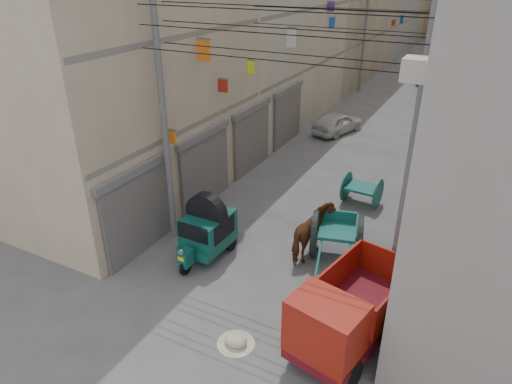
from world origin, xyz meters
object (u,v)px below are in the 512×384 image
Objects in this scene: auto_rickshaw at (207,228)px; feed_sack at (236,340)px; distant_car_white at (338,123)px; distant_car_grey at (431,87)px; distant_car_green at (426,74)px; second_cart at (362,189)px; horse at (313,234)px; mini_truck at (344,321)px; tonga_cart at (337,235)px.

auto_rickshaw reaches higher than feed_sack.
distant_car_white is 0.92× the size of distant_car_grey.
distant_car_green is (2.24, 14.43, 0.08)m from distant_car_white.
feed_sack is at bearing -46.10° from auto_rickshaw.
second_cart is (3.30, 5.57, -0.34)m from auto_rickshaw.
auto_rickshaw is 1.22× the size of horse.
mini_truck is 2.62m from feed_sack.
tonga_cart is 2.47× the size of second_cart.
horse is at bearing -168.34° from tonga_cart.
auto_rickshaw is at bearing 30.14° from horse.
distant_car_white is (-0.15, 13.02, -0.39)m from auto_rickshaw.
auto_rickshaw is 0.70× the size of distant_car_white.
second_cart is at bearing 73.35° from distant_car_green.
auto_rickshaw is 0.67× the size of tonga_cart.
horse is (2.94, 1.43, -0.15)m from auto_rickshaw.
horse is 26.04m from distant_car_green.
second_cart is 21.92m from distant_car_green.
feed_sack is (-0.63, -8.48, -0.48)m from second_cart.
distant_car_green is at bearing 97.58° from second_cart.
distant_car_white is (-3.45, 7.46, -0.06)m from second_cart.
second_cart reaches higher than distant_car_white.
auto_rickshaw is 5.36m from mini_truck.
horse is (-0.65, -0.32, 0.04)m from tonga_cart.
tonga_cart is 5.99× the size of feed_sack.
distant_car_white is 0.75× the size of distant_car_green.
tonga_cart is 3.82m from second_cart.
auto_rickshaw is 13.03m from distant_car_white.
second_cart is at bearing -92.93° from distant_car_grey.
distant_car_white is (-2.82, 15.94, 0.42)m from feed_sack.
second_cart is 2.43× the size of feed_sack.
distant_car_white is at bearing -110.59° from distant_car_grey.
distant_car_grey reaches higher than second_cart.
second_cart is at bearing 131.62° from distant_car_white.
distant_car_green is at bearing 91.09° from feed_sack.
horse is at bearing -90.65° from second_cart.
mini_truck is 15.85m from distant_car_white.
auto_rickshaw is 0.61× the size of mini_truck.
feed_sack is 30.38m from distant_car_green.
mini_truck reaches higher than horse.
distant_car_green is at bearing -84.00° from horse.
horse is 0.43× the size of distant_car_green.
auto_rickshaw is 0.64× the size of distant_car_grey.
tonga_cart reaches higher than feed_sack.
auto_rickshaw is 6.48m from second_cart.
second_cart is 18.05m from distant_car_grey.
tonga_cart is 0.79× the size of distant_car_green.
distant_car_green is (-1.49, 25.70, -0.13)m from tonga_cart.
tonga_cart is 0.96× the size of distant_car_grey.
auto_rickshaw is at bearing 65.83° from distant_car_green.
distant_car_green is (-1.21, 21.89, 0.02)m from second_cart.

